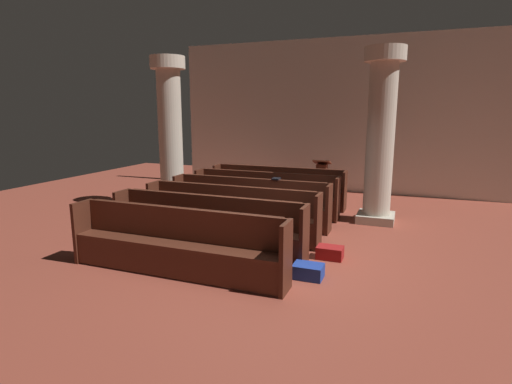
% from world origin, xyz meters
% --- Properties ---
extents(ground_plane, '(19.20, 19.20, 0.00)m').
position_xyz_m(ground_plane, '(0.00, 0.00, 0.00)').
color(ground_plane, brown).
extents(back_wall, '(10.00, 0.16, 4.50)m').
position_xyz_m(back_wall, '(0.00, 6.08, 2.25)').
color(back_wall, silver).
rests_on(back_wall, ground).
extents(pew_row_0, '(3.49, 0.46, 0.99)m').
position_xyz_m(pew_row_0, '(-1.06, 3.53, 0.53)').
color(pew_row_0, '#4C2316').
rests_on(pew_row_0, ground).
extents(pew_row_1, '(3.49, 0.46, 0.99)m').
position_xyz_m(pew_row_1, '(-1.06, 2.56, 0.53)').
color(pew_row_1, '#4C2316').
rests_on(pew_row_1, ground).
extents(pew_row_2, '(3.49, 0.47, 0.99)m').
position_xyz_m(pew_row_2, '(-1.06, 1.59, 0.53)').
color(pew_row_2, '#4C2316').
rests_on(pew_row_2, ground).
extents(pew_row_3, '(3.49, 0.46, 0.99)m').
position_xyz_m(pew_row_3, '(-1.06, 0.61, 0.53)').
color(pew_row_3, '#4C2316').
rests_on(pew_row_3, ground).
extents(pew_row_4, '(3.49, 0.46, 0.99)m').
position_xyz_m(pew_row_4, '(-1.06, -0.36, 0.53)').
color(pew_row_4, '#4C2316').
rests_on(pew_row_4, ground).
extents(pew_row_5, '(3.49, 0.47, 0.99)m').
position_xyz_m(pew_row_5, '(-1.06, -1.33, 0.53)').
color(pew_row_5, '#4C2316').
rests_on(pew_row_5, ground).
extents(pillar_aisle_side, '(0.85, 0.85, 3.71)m').
position_xyz_m(pillar_aisle_side, '(1.47, 2.80, 1.93)').
color(pillar_aisle_side, '#B6AD9A').
rests_on(pillar_aisle_side, ground).
extents(pillar_far_side, '(0.85, 0.85, 3.71)m').
position_xyz_m(pillar_far_side, '(-3.54, 2.46, 1.93)').
color(pillar_far_side, '#B6AD9A').
rests_on(pillar_far_side, ground).
extents(lectern, '(0.48, 0.45, 1.08)m').
position_xyz_m(lectern, '(-0.21, 4.89, 0.45)').
color(lectern, '#492215').
rests_on(lectern, ground).
extents(hymn_book, '(0.16, 0.19, 0.03)m').
position_xyz_m(hymn_book, '(-0.53, 1.77, 1.00)').
color(hymn_book, black).
rests_on(hymn_book, pew_row_2).
extents(kneeler_box_blue, '(0.43, 0.32, 0.20)m').
position_xyz_m(kneeler_box_blue, '(0.82, -0.76, 0.10)').
color(kneeler_box_blue, navy).
rests_on(kneeler_box_blue, ground).
extents(kneeler_box_red, '(0.43, 0.30, 0.20)m').
position_xyz_m(kneeler_box_red, '(0.96, 0.15, 0.10)').
color(kneeler_box_red, maroon).
rests_on(kneeler_box_red, ground).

